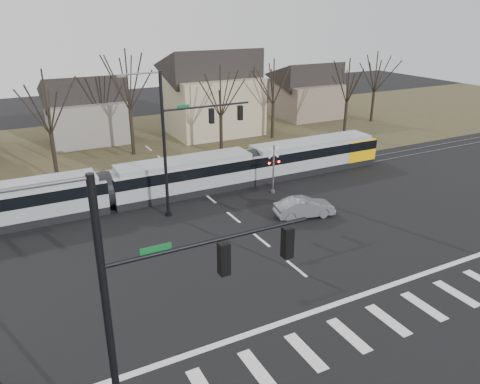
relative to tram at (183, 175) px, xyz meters
name	(u,v)px	position (x,y,z in m)	size (l,w,h in m)	color
ground	(318,286)	(1.43, -16.00, -1.57)	(140.00, 140.00, 0.00)	black
grass_verge	(143,144)	(1.43, 16.00, -1.56)	(140.00, 28.00, 0.01)	#38331E
crosswalk	(369,327)	(1.43, -20.00, -1.56)	(27.00, 2.60, 0.01)	silver
stop_line	(339,303)	(1.43, -17.80, -1.56)	(28.00, 0.35, 0.01)	silver
lane_dashes	(200,190)	(1.43, 0.00, -1.56)	(0.18, 30.00, 0.01)	silver
rail_pair	(201,191)	(1.43, -0.20, -1.54)	(90.00, 1.52, 0.06)	#59595E
tram	(183,175)	(0.00, 0.00, 0.00)	(37.96, 2.82, 2.88)	gray
sedan	(304,207)	(5.99, -8.20, -0.86)	(4.50, 2.34, 1.41)	slate
signal_pole_near_left	(163,311)	(-8.98, -22.00, 4.13)	(9.28, 0.44, 10.20)	black
signal_pole_far	(186,136)	(-0.98, -3.50, 4.13)	(9.28, 0.44, 10.20)	black
rail_crossing_signal	(273,171)	(6.43, -3.21, 0.32)	(1.08, 0.36, 4.00)	#59595B
tree_row	(177,106)	(3.43, 10.00, 3.43)	(59.20, 7.20, 10.00)	black
house_b	(85,106)	(-3.57, 20.00, 2.40)	(8.64, 7.56, 7.65)	slate
house_c	(213,89)	(10.43, 17.00, 3.66)	(10.80, 8.64, 10.10)	tan
house_d	(308,88)	(25.43, 19.00, 2.40)	(8.64, 7.56, 7.65)	#6C5F50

